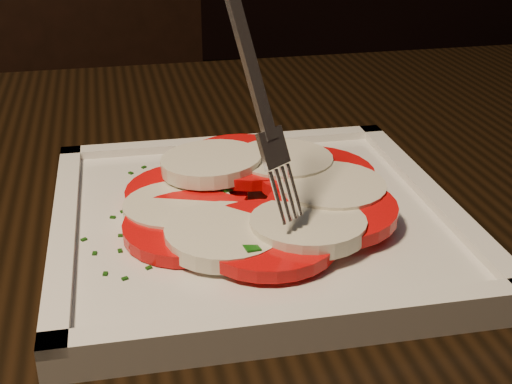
% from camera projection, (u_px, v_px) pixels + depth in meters
% --- Properties ---
extents(table, '(1.28, 0.92, 0.75)m').
position_uv_depth(table, '(225.00, 323.00, 0.55)').
color(table, black).
rests_on(table, ground).
extents(chair, '(0.53, 0.53, 0.93)m').
position_uv_depth(chair, '(105.00, 147.00, 1.20)').
color(chair, black).
rests_on(chair, ground).
extents(plate, '(0.28, 0.28, 0.01)m').
position_uv_depth(plate, '(256.00, 223.00, 0.47)').
color(plate, silver).
rests_on(plate, table).
extents(caprese_salad, '(0.20, 0.19, 0.03)m').
position_uv_depth(caprese_salad, '(256.00, 198.00, 0.46)').
color(caprese_salad, red).
rests_on(caprese_salad, plate).
extents(fork, '(0.06, 0.07, 0.16)m').
position_uv_depth(fork, '(241.00, 68.00, 0.39)').
color(fork, white).
rests_on(fork, caprese_salad).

